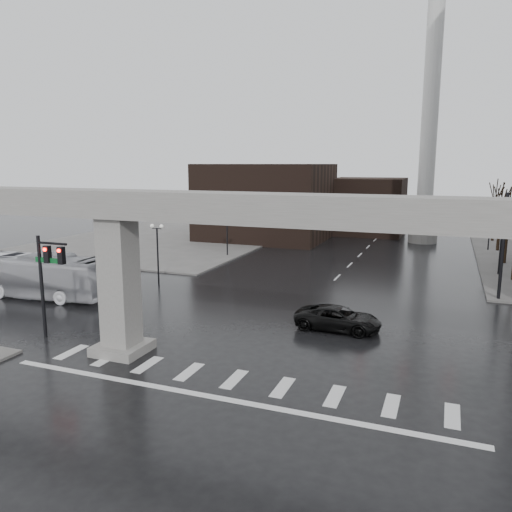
# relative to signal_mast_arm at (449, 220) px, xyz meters

# --- Properties ---
(ground) EXTENTS (160.00, 160.00, 0.00)m
(ground) POSITION_rel_signal_mast_arm_xyz_m (-8.99, -18.80, -5.83)
(ground) COLOR black
(ground) RESTS_ON ground
(sidewalk_nw) EXTENTS (28.00, 36.00, 0.15)m
(sidewalk_nw) POSITION_rel_signal_mast_arm_xyz_m (-34.99, 17.20, -5.75)
(sidewalk_nw) COLOR slate
(sidewalk_nw) RESTS_ON ground
(elevated_guideway) EXTENTS (48.00, 2.60, 8.70)m
(elevated_guideway) POSITION_rel_signal_mast_arm_xyz_m (-7.73, -18.80, 1.05)
(elevated_guideway) COLOR gray
(elevated_guideway) RESTS_ON ground
(building_far_left) EXTENTS (16.00, 14.00, 10.00)m
(building_far_left) POSITION_rel_signal_mast_arm_xyz_m (-22.99, 23.20, -0.83)
(building_far_left) COLOR black
(building_far_left) RESTS_ON ground
(building_far_mid) EXTENTS (10.00, 10.00, 8.00)m
(building_far_mid) POSITION_rel_signal_mast_arm_xyz_m (-10.99, 33.20, -1.83)
(building_far_mid) COLOR black
(building_far_mid) RESTS_ON ground
(smokestack) EXTENTS (3.60, 3.60, 30.00)m
(smokestack) POSITION_rel_signal_mast_arm_xyz_m (-2.99, 27.20, 7.52)
(smokestack) COLOR silver
(smokestack) RESTS_ON ground
(signal_mast_arm) EXTENTS (12.12, 0.43, 8.00)m
(signal_mast_arm) POSITION_rel_signal_mast_arm_xyz_m (0.00, 0.00, 0.00)
(signal_mast_arm) COLOR black
(signal_mast_arm) RESTS_ON ground
(signal_left_pole) EXTENTS (2.30, 0.30, 6.00)m
(signal_left_pole) POSITION_rel_signal_mast_arm_xyz_m (-21.24, -18.30, -1.76)
(signal_left_pole) COLOR black
(signal_left_pole) RESTS_ON ground
(lamp_right_1) EXTENTS (1.22, 0.32, 5.11)m
(lamp_right_1) POSITION_rel_signal_mast_arm_xyz_m (4.51, 9.20, -2.36)
(lamp_right_1) COLOR black
(lamp_right_1) RESTS_ON ground
(lamp_right_2) EXTENTS (1.22, 0.32, 5.11)m
(lamp_right_2) POSITION_rel_signal_mast_arm_xyz_m (4.51, 23.20, -2.36)
(lamp_right_2) COLOR black
(lamp_right_2) RESTS_ON ground
(lamp_left_0) EXTENTS (1.22, 0.32, 5.11)m
(lamp_left_0) POSITION_rel_signal_mast_arm_xyz_m (-22.49, -4.80, -2.36)
(lamp_left_0) COLOR black
(lamp_left_0) RESTS_ON ground
(lamp_left_1) EXTENTS (1.22, 0.32, 5.11)m
(lamp_left_1) POSITION_rel_signal_mast_arm_xyz_m (-22.49, 9.20, -2.36)
(lamp_left_1) COLOR black
(lamp_left_1) RESTS_ON ground
(lamp_left_2) EXTENTS (1.22, 0.32, 5.11)m
(lamp_left_2) POSITION_rel_signal_mast_arm_xyz_m (-22.49, 23.20, -2.36)
(lamp_left_2) COLOR black
(lamp_left_2) RESTS_ON ground
(tree_right_2) EXTENTS (1.10, 1.63, 7.85)m
(tree_right_2) POSITION_rel_signal_mast_arm_xyz_m (5.54, 15.22, -2.91)
(tree_right_2) COLOR black
(tree_right_2) RESTS_ON ground
(tree_right_3) EXTENTS (1.11, 1.66, 8.02)m
(tree_right_3) POSITION_rel_signal_mast_arm_xyz_m (5.54, 23.22, -2.85)
(tree_right_3) COLOR black
(tree_right_3) RESTS_ON ground
(tree_right_4) EXTENTS (1.12, 1.69, 8.19)m
(tree_right_4) POSITION_rel_signal_mast_arm_xyz_m (5.54, 31.22, -2.79)
(tree_right_4) COLOR black
(tree_right_4) RESTS_ON ground
(pickup_truck) EXTENTS (5.28, 2.56, 1.45)m
(pickup_truck) POSITION_rel_signal_mast_arm_xyz_m (-5.94, -10.94, -5.11)
(pickup_truck) COLOR black
(pickup_truck) RESTS_ON ground
(city_bus) EXTENTS (12.30, 3.41, 3.39)m
(city_bus) POSITION_rel_signal_mast_arm_xyz_m (-28.95, -11.65, -4.13)
(city_bus) COLOR silver
(city_bus) RESTS_ON ground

